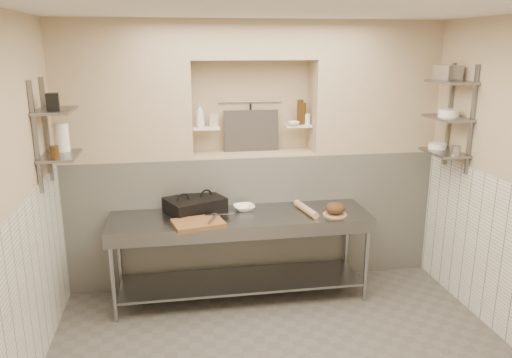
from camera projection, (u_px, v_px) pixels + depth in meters
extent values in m
cube|color=tan|center=(249.00, 150.00, 5.66)|extent=(4.00, 0.10, 2.80)
cube|color=silver|center=(253.00, 215.00, 5.60)|extent=(4.00, 0.40, 1.40)
cube|color=tan|center=(253.00, 153.00, 5.42)|extent=(1.30, 0.40, 0.02)
cube|color=tan|center=(123.00, 91.00, 5.03)|extent=(1.35, 0.40, 1.40)
cube|color=tan|center=(372.00, 87.00, 5.45)|extent=(1.35, 0.40, 1.40)
cube|color=tan|center=(253.00, 40.00, 5.11)|extent=(1.30, 0.40, 0.40)
cube|color=silver|center=(21.00, 308.00, 3.62)|extent=(0.02, 3.90, 1.40)
cube|color=white|center=(206.00, 128.00, 5.26)|extent=(0.28, 0.16, 0.02)
cube|color=white|center=(298.00, 126.00, 5.42)|extent=(0.28, 0.16, 0.02)
cylinder|color=gray|center=(250.00, 102.00, 5.44)|extent=(0.70, 0.02, 0.02)
cylinder|color=black|center=(251.00, 117.00, 5.46)|extent=(0.02, 0.02, 0.30)
cube|color=#383330|center=(251.00, 131.00, 5.45)|extent=(0.60, 0.08, 0.45)
cube|color=slate|center=(47.00, 130.00, 4.52)|extent=(0.03, 0.03, 0.95)
cube|color=slate|center=(36.00, 138.00, 4.14)|extent=(0.03, 0.03, 0.95)
cube|color=slate|center=(60.00, 156.00, 4.41)|extent=(0.30, 0.50, 0.02)
cube|color=slate|center=(55.00, 111.00, 4.30)|extent=(0.30, 0.50, 0.03)
cube|color=slate|center=(449.00, 115.00, 5.14)|extent=(0.03, 0.03, 1.05)
cube|color=slate|center=(472.00, 120.00, 4.76)|extent=(0.03, 0.03, 1.05)
cube|color=slate|center=(444.00, 153.00, 5.02)|extent=(0.30, 0.50, 0.02)
cube|color=slate|center=(447.00, 118.00, 4.93)|extent=(0.30, 0.50, 0.02)
cube|color=slate|center=(451.00, 82.00, 4.84)|extent=(0.30, 0.50, 0.03)
cube|color=gray|center=(240.00, 217.00, 5.00)|extent=(2.60, 0.70, 0.04)
cube|color=gray|center=(241.00, 281.00, 5.18)|extent=(2.45, 0.60, 0.03)
cube|color=gray|center=(245.00, 235.00, 4.70)|extent=(2.60, 0.02, 0.12)
cylinder|color=gray|center=(113.00, 280.00, 4.64)|extent=(0.04, 0.04, 0.86)
cylinder|color=gray|center=(119.00, 255.00, 5.19)|extent=(0.04, 0.04, 0.86)
cylinder|color=gray|center=(366.00, 262.00, 5.03)|extent=(0.04, 0.04, 0.86)
cylinder|color=gray|center=(347.00, 240.00, 5.59)|extent=(0.04, 0.04, 0.86)
cube|color=black|center=(195.00, 207.00, 5.08)|extent=(0.67, 0.59, 0.10)
cube|color=black|center=(195.00, 200.00, 5.06)|extent=(0.67, 0.59, 0.05)
cube|color=#8E5D38|center=(198.00, 223.00, 4.70)|extent=(0.52, 0.42, 0.04)
cube|color=gray|center=(220.00, 214.00, 4.87)|extent=(0.29, 0.04, 0.01)
cylinder|color=gray|center=(213.00, 219.00, 4.72)|extent=(0.11, 0.24, 0.02)
imported|color=white|center=(244.00, 208.00, 5.13)|extent=(0.24, 0.24, 0.05)
cylinder|color=tan|center=(306.00, 209.00, 5.06)|extent=(0.15, 0.46, 0.07)
cylinder|color=tan|center=(335.00, 214.00, 4.99)|extent=(0.24, 0.24, 0.01)
ellipsoid|color=#4C2D19|center=(335.00, 208.00, 4.97)|extent=(0.20, 0.20, 0.12)
imported|color=white|center=(200.00, 115.00, 5.22)|extent=(0.10, 0.10, 0.25)
cube|color=tan|center=(214.00, 120.00, 5.28)|extent=(0.09, 0.09, 0.13)
imported|color=white|center=(293.00, 123.00, 5.35)|extent=(0.14, 0.14, 0.04)
cylinder|color=#39220B|center=(303.00, 114.00, 5.39)|extent=(0.06, 0.06, 0.24)
cylinder|color=#39220B|center=(300.00, 112.00, 5.40)|extent=(0.07, 0.07, 0.27)
cylinder|color=white|center=(307.00, 119.00, 5.40)|extent=(0.07, 0.07, 0.12)
cylinder|color=white|center=(62.00, 137.00, 4.50)|extent=(0.13, 0.13, 0.26)
cylinder|color=#39220B|center=(55.00, 152.00, 4.21)|extent=(0.08, 0.08, 0.12)
cube|color=black|center=(53.00, 102.00, 4.21)|extent=(0.12, 0.12, 0.14)
cylinder|color=white|center=(437.00, 146.00, 5.14)|extent=(0.18, 0.18, 0.05)
cylinder|color=gray|center=(455.00, 151.00, 4.82)|extent=(0.09, 0.09, 0.09)
cylinder|color=white|center=(448.00, 113.00, 4.91)|extent=(0.20, 0.20, 0.07)
cube|color=gray|center=(448.00, 73.00, 4.89)|extent=(0.23, 0.26, 0.14)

